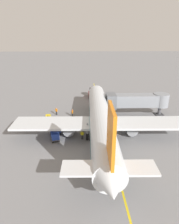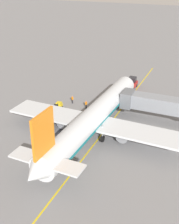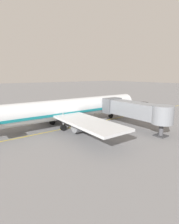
{
  "view_description": "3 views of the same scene",
  "coord_description": "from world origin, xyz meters",
  "px_view_note": "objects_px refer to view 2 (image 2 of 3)",
  "views": [
    {
      "loc": [
        -4.49,
        -31.61,
        16.68
      ],
      "look_at": [
        -3.12,
        2.39,
        3.31
      ],
      "focal_mm": 31.22,
      "sensor_mm": 36.0,
      "label": 1
    },
    {
      "loc": [
        15.13,
        -40.41,
        25.56
      ],
      "look_at": [
        -3.27,
        2.15,
        2.59
      ],
      "focal_mm": 46.76,
      "sensor_mm": 36.0,
      "label": 2
    },
    {
      "loc": [
        27.56,
        -17.0,
        9.51
      ],
      "look_at": [
        0.63,
        3.68,
        2.53
      ],
      "focal_mm": 28.87,
      "sensor_mm": 36.0,
      "label": 3
    }
  ],
  "objects_px": {
    "ground_crew_loader": "(72,99)",
    "baggage_tug_lead": "(58,107)",
    "ground_crew_wing_walker": "(73,129)",
    "ground_crew_marshaller": "(86,104)",
    "jet_bridge": "(158,104)",
    "baggage_cart_front": "(57,118)",
    "parked_airliner": "(94,117)",
    "baggage_cart_second_in_train": "(49,124)",
    "pushback_tractor": "(131,84)"
  },
  "relations": [
    {
      "from": "jet_bridge",
      "to": "baggage_cart_front",
      "type": "bearing_deg",
      "value": -154.67
    },
    {
      "from": "baggage_tug_lead",
      "to": "ground_crew_loader",
      "type": "xyz_separation_m",
      "value": [
        1.21,
        4.07,
        0.24
      ]
    },
    {
      "from": "parked_airliner",
      "to": "ground_crew_marshaller",
      "type": "relative_size",
      "value": 22.06
    },
    {
      "from": "baggage_cart_front",
      "to": "ground_crew_loader",
      "type": "bearing_deg",
      "value": 97.33
    },
    {
      "from": "baggage_cart_front",
      "to": "baggage_tug_lead",
      "type": "bearing_deg",
      "value": 116.53
    },
    {
      "from": "parked_airliner",
      "to": "ground_crew_marshaller",
      "type": "xyz_separation_m",
      "value": [
        -5.29,
        8.66,
        -2.23
      ]
    },
    {
      "from": "ground_crew_marshaller",
      "to": "baggage_cart_second_in_train",
      "type": "bearing_deg",
      "value": -104.04
    },
    {
      "from": "parked_airliner",
      "to": "baggage_tug_lead",
      "type": "relative_size",
      "value": 14.26
    },
    {
      "from": "jet_bridge",
      "to": "baggage_tug_lead",
      "type": "xyz_separation_m",
      "value": [
        -19.09,
        -3.26,
        -2.74
      ]
    },
    {
      "from": "ground_crew_wing_walker",
      "to": "parked_airliner",
      "type": "bearing_deg",
      "value": 25.51
    },
    {
      "from": "jet_bridge",
      "to": "pushback_tractor",
      "type": "height_order",
      "value": "jet_bridge"
    },
    {
      "from": "pushback_tractor",
      "to": "baggage_cart_front",
      "type": "relative_size",
      "value": 1.48
    },
    {
      "from": "jet_bridge",
      "to": "baggage_cart_front",
      "type": "height_order",
      "value": "jet_bridge"
    },
    {
      "from": "jet_bridge",
      "to": "baggage_cart_second_in_train",
      "type": "relative_size",
      "value": 4.62
    },
    {
      "from": "jet_bridge",
      "to": "baggage_cart_second_in_train",
      "type": "xyz_separation_m",
      "value": [
        -16.78,
        -10.62,
        -2.51
      ]
    },
    {
      "from": "parked_airliner",
      "to": "pushback_tractor",
      "type": "xyz_separation_m",
      "value": [
        -0.12,
        23.17,
        -2.09
      ]
    },
    {
      "from": "baggage_cart_front",
      "to": "ground_crew_loader",
      "type": "height_order",
      "value": "ground_crew_loader"
    },
    {
      "from": "baggage_cart_second_in_train",
      "to": "ground_crew_marshaller",
      "type": "relative_size",
      "value": 1.76
    },
    {
      "from": "pushback_tractor",
      "to": "baggage_tug_lead",
      "type": "height_order",
      "value": "pushback_tractor"
    },
    {
      "from": "jet_bridge",
      "to": "ground_crew_loader",
      "type": "relative_size",
      "value": 8.14
    },
    {
      "from": "parked_airliner",
      "to": "jet_bridge",
      "type": "height_order",
      "value": "parked_airliner"
    },
    {
      "from": "baggage_cart_front",
      "to": "ground_crew_marshaller",
      "type": "relative_size",
      "value": 1.76
    },
    {
      "from": "baggage_tug_lead",
      "to": "ground_crew_wing_walker",
      "type": "bearing_deg",
      "value": -46.46
    },
    {
      "from": "baggage_cart_front",
      "to": "ground_crew_wing_walker",
      "type": "xyz_separation_m",
      "value": [
        4.6,
        -2.62,
        0.0
      ]
    },
    {
      "from": "baggage_cart_front",
      "to": "parked_airliner",
      "type": "bearing_deg",
      "value": -7.84
    },
    {
      "from": "baggage_cart_front",
      "to": "baggage_cart_second_in_train",
      "type": "relative_size",
      "value": 1.0
    },
    {
      "from": "jet_bridge",
      "to": "baggage_tug_lead",
      "type": "distance_m",
      "value": 19.55
    },
    {
      "from": "pushback_tractor",
      "to": "baggage_tug_lead",
      "type": "distance_m",
      "value": 20.12
    },
    {
      "from": "pushback_tractor",
      "to": "ground_crew_marshaller",
      "type": "bearing_deg",
      "value": -109.64
    },
    {
      "from": "baggage_tug_lead",
      "to": "baggage_cart_second_in_train",
      "type": "bearing_deg",
      "value": -72.63
    },
    {
      "from": "jet_bridge",
      "to": "parked_airliner",
      "type": "bearing_deg",
      "value": -134.73
    },
    {
      "from": "pushback_tractor",
      "to": "parked_airliner",
      "type": "bearing_deg",
      "value": -89.71
    },
    {
      "from": "jet_bridge",
      "to": "ground_crew_loader",
      "type": "bearing_deg",
      "value": 177.39
    },
    {
      "from": "parked_airliner",
      "to": "baggage_cart_front",
      "type": "height_order",
      "value": "parked_airliner"
    },
    {
      "from": "baggage_tug_lead",
      "to": "pushback_tractor",
      "type": "bearing_deg",
      "value": 60.02
    },
    {
      "from": "pushback_tractor",
      "to": "baggage_cart_front",
      "type": "xyz_separation_m",
      "value": [
        -7.72,
        -22.09,
        -0.15
      ]
    },
    {
      "from": "ground_crew_marshaller",
      "to": "ground_crew_loader",
      "type": "bearing_deg",
      "value": 162.45
    },
    {
      "from": "baggage_cart_front",
      "to": "jet_bridge",
      "type": "bearing_deg",
      "value": 25.33
    },
    {
      "from": "ground_crew_loader",
      "to": "baggage_tug_lead",
      "type": "bearing_deg",
      "value": -106.54
    },
    {
      "from": "parked_airliner",
      "to": "ground_crew_loader",
      "type": "bearing_deg",
      "value": 132.36
    },
    {
      "from": "ground_crew_wing_walker",
      "to": "ground_crew_marshaller",
      "type": "bearing_deg",
      "value": 101.42
    },
    {
      "from": "jet_bridge",
      "to": "ground_crew_wing_walker",
      "type": "height_order",
      "value": "jet_bridge"
    },
    {
      "from": "baggage_cart_second_in_train",
      "to": "parked_airliner",
      "type": "bearing_deg",
      "value": 11.57
    },
    {
      "from": "jet_bridge",
      "to": "baggage_tug_lead",
      "type": "height_order",
      "value": "jet_bridge"
    },
    {
      "from": "parked_airliner",
      "to": "ground_crew_loader",
      "type": "relative_size",
      "value": 22.06
    },
    {
      "from": "baggage_cart_second_in_train",
      "to": "ground_crew_marshaller",
      "type": "height_order",
      "value": "ground_crew_marshaller"
    },
    {
      "from": "ground_crew_loader",
      "to": "ground_crew_marshaller",
      "type": "xyz_separation_m",
      "value": [
        3.66,
        -1.16,
        0.0
      ]
    },
    {
      "from": "pushback_tractor",
      "to": "ground_crew_wing_walker",
      "type": "distance_m",
      "value": 24.91
    },
    {
      "from": "baggage_cart_second_in_train",
      "to": "ground_crew_marshaller",
      "type": "xyz_separation_m",
      "value": [
        2.57,
        10.27,
        0.0
      ]
    },
    {
      "from": "pushback_tractor",
      "to": "ground_crew_marshaller",
      "type": "distance_m",
      "value": 15.41
    }
  ]
}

